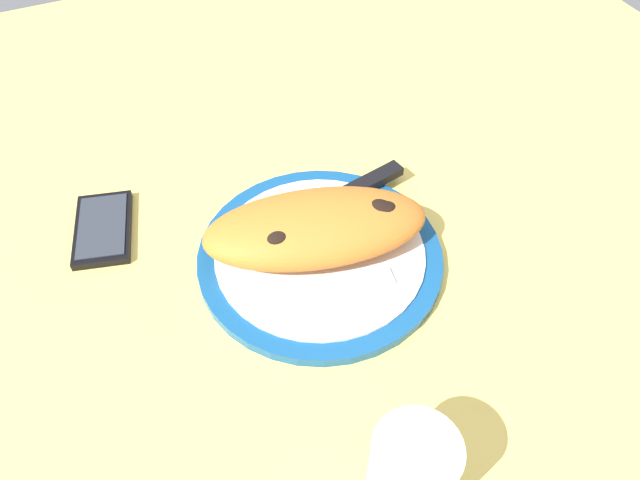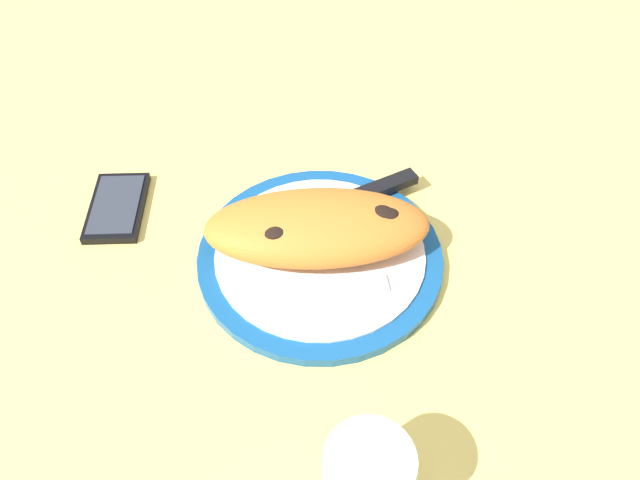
{
  "view_description": "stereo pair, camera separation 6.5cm",
  "coord_description": "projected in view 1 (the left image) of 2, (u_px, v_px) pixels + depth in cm",
  "views": [
    {
      "loc": [
        -18.93,
        -41.93,
        55.68
      ],
      "look_at": [
        0.0,
        0.0,
        3.58
      ],
      "focal_mm": 34.92,
      "sensor_mm": 36.0,
      "label": 1
    },
    {
      "loc": [
        -12.84,
        -44.18,
        55.68
      ],
      "look_at": [
        0.0,
        0.0,
        3.58
      ],
      "focal_mm": 34.92,
      "sensor_mm": 36.0,
      "label": 2
    }
  ],
  "objects": [
    {
      "name": "knife",
      "position": [
        350.0,
        193.0,
        0.77
      ],
      "size": [
        22.95,
        6.53,
        1.2
      ],
      "color": "silver",
      "rests_on": "plate"
    },
    {
      "name": "calzone",
      "position": [
        315.0,
        228.0,
        0.7
      ],
      "size": [
        27.3,
        17.01,
        5.73
      ],
      "color": "orange",
      "rests_on": "plate"
    },
    {
      "name": "water_glass",
      "position": [
        411.0,
        474.0,
        0.52
      ],
      "size": [
        7.36,
        7.36,
        8.96
      ],
      "color": "silver",
      "rests_on": "ground_plane"
    },
    {
      "name": "plate",
      "position": [
        320.0,
        256.0,
        0.72
      ],
      "size": [
        28.15,
        28.15,
        1.58
      ],
      "color": "navy",
      "rests_on": "ground_plane"
    },
    {
      "name": "ground_plane",
      "position": [
        320.0,
        268.0,
        0.73
      ],
      "size": [
        150.0,
        150.0,
        3.0
      ],
      "primitive_type": "cube",
      "color": "#EACC60"
    },
    {
      "name": "smartphone",
      "position": [
        103.0,
        228.0,
        0.75
      ],
      "size": [
        9.15,
        12.69,
        1.16
      ],
      "color": "black",
      "rests_on": "ground_plane"
    },
    {
      "name": "fork",
      "position": [
        336.0,
        288.0,
        0.67
      ],
      "size": [
        16.22,
        4.05,
        0.4
      ],
      "color": "silver",
      "rests_on": "plate"
    }
  ]
}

